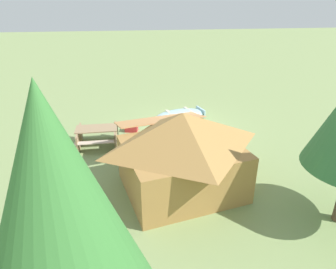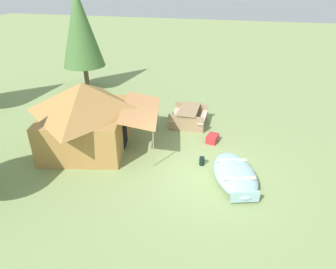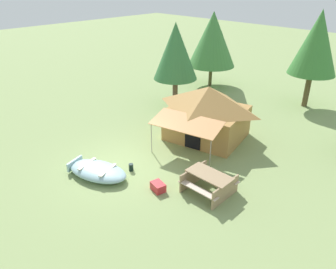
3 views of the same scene
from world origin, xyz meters
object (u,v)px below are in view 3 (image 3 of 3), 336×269
(cooler_box, at_px, (158,187))
(pine_tree_far_center, at_px, (213,39))
(canvas_cabin_tent, at_px, (207,112))
(beached_rowboat, at_px, (97,171))
(pine_tree_back_left, at_px, (176,51))
(picnic_table, at_px, (209,181))
(pine_tree_back_right, at_px, (317,43))
(fuel_can, at_px, (131,167))

(cooler_box, height_order, pine_tree_far_center, pine_tree_far_center)
(pine_tree_far_center, bearing_deg, canvas_cabin_tent, -53.30)
(beached_rowboat, relative_size, pine_tree_back_left, 0.58)
(picnic_table, bearing_deg, pine_tree_back_left, 141.56)
(beached_rowboat, distance_m, picnic_table, 4.29)
(picnic_table, relative_size, cooler_box, 3.06)
(pine_tree_back_right, bearing_deg, beached_rowboat, -100.94)
(beached_rowboat, height_order, cooler_box, beached_rowboat)
(fuel_can, relative_size, pine_tree_far_center, 0.06)
(fuel_can, relative_size, pine_tree_back_right, 0.06)
(canvas_cabin_tent, distance_m, picnic_table, 4.44)
(cooler_box, height_order, pine_tree_back_left, pine_tree_back_left)
(beached_rowboat, height_order, canvas_cabin_tent, canvas_cabin_tent)
(beached_rowboat, distance_m, pine_tree_back_right, 13.52)
(beached_rowboat, relative_size, pine_tree_back_right, 0.51)
(pine_tree_back_right, bearing_deg, picnic_table, -83.61)
(beached_rowboat, bearing_deg, pine_tree_back_right, 79.06)
(canvas_cabin_tent, bearing_deg, picnic_table, -50.31)
(canvas_cabin_tent, bearing_deg, fuel_can, -93.47)
(pine_tree_far_center, bearing_deg, cooler_box, -60.50)
(picnic_table, relative_size, pine_tree_far_center, 0.33)
(canvas_cabin_tent, distance_m, fuel_can, 4.57)
(picnic_table, distance_m, pine_tree_far_center, 12.62)
(pine_tree_back_right, bearing_deg, fuel_can, -99.06)
(pine_tree_back_right, height_order, pine_tree_far_center, pine_tree_back_right)
(cooler_box, xyz_separation_m, fuel_can, (-1.71, 0.16, -0.00))
(cooler_box, bearing_deg, beached_rowboat, -156.74)
(pine_tree_back_left, height_order, pine_tree_far_center, pine_tree_far_center)
(beached_rowboat, relative_size, canvas_cabin_tent, 0.57)
(picnic_table, xyz_separation_m, pine_tree_back_left, (-6.70, 5.32, 2.71))
(canvas_cabin_tent, height_order, pine_tree_back_left, pine_tree_back_left)
(fuel_can, height_order, pine_tree_back_right, pine_tree_back_right)
(pine_tree_back_left, bearing_deg, pine_tree_back_right, 43.90)
(canvas_cabin_tent, xyz_separation_m, pine_tree_back_right, (1.60, 7.27, 2.34))
(beached_rowboat, bearing_deg, cooler_box, 23.26)
(cooler_box, relative_size, fuel_can, 1.77)
(cooler_box, xyz_separation_m, pine_tree_back_left, (-5.36, 6.54, 3.02))
(beached_rowboat, relative_size, cooler_box, 5.17)
(picnic_table, distance_m, fuel_can, 3.25)
(fuel_can, bearing_deg, canvas_cabin_tent, 86.53)
(pine_tree_back_left, bearing_deg, canvas_cabin_tent, -26.62)
(pine_tree_back_left, distance_m, pine_tree_back_right, 7.67)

